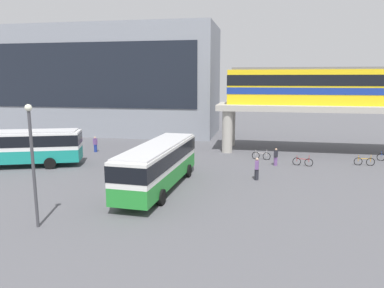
# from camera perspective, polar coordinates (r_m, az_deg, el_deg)

# --- Properties ---
(ground_plane) EXTENTS (120.00, 120.00, 0.00)m
(ground_plane) POSITION_cam_1_polar(r_m,az_deg,el_deg) (34.89, -3.39, -2.41)
(ground_plane) COLOR #515156
(station_building) EXTENTS (31.64, 10.98, 14.79)m
(station_building) POSITION_cam_1_polar(r_m,az_deg,el_deg) (53.63, -13.51, 9.77)
(station_building) COLOR gray
(station_building) RESTS_ON ground_plane
(elevated_platform) EXTENTS (27.34, 5.77, 5.03)m
(elevated_platform) POSITION_cam_1_polar(r_m,az_deg,el_deg) (40.58, 23.86, 4.62)
(elevated_platform) COLOR #ADA89E
(elevated_platform) RESTS_ON ground_plane
(train) EXTENTS (21.75, 2.96, 3.84)m
(train) POSITION_cam_1_polar(r_m,az_deg,el_deg) (40.06, 21.63, 8.63)
(train) COLOR yellow
(train) RESTS_ON elevated_platform
(bus_main) EXTENTS (3.24, 11.18, 3.22)m
(bus_main) POSITION_cam_1_polar(r_m,az_deg,el_deg) (25.23, -5.34, -2.80)
(bus_main) COLOR #268C33
(bus_main) RESTS_ON ground_plane
(bus_secondary) EXTENTS (11.26, 6.03, 3.22)m
(bus_secondary) POSITION_cam_1_polar(r_m,az_deg,el_deg) (35.03, -26.33, -0.12)
(bus_secondary) COLOR teal
(bus_secondary) RESTS_ON ground_plane
(bicycle_red) EXTENTS (1.76, 0.46, 1.04)m
(bicycle_red) POSITION_cam_1_polar(r_m,az_deg,el_deg) (33.63, 17.25, -2.73)
(bicycle_red) COLOR black
(bicycle_red) RESTS_ON ground_plane
(bicycle_orange) EXTENTS (1.79, 0.08, 1.04)m
(bicycle_orange) POSITION_cam_1_polar(r_m,az_deg,el_deg) (35.80, 25.78, -2.53)
(bicycle_orange) COLOR black
(bicycle_orange) RESTS_ON ground_plane
(bicycle_silver) EXTENTS (1.78, 0.30, 1.04)m
(bicycle_silver) POSITION_cam_1_polar(r_m,az_deg,el_deg) (35.28, 10.98, -1.85)
(bicycle_silver) COLOR black
(bicycle_silver) RESTS_ON ground_plane
(pedestrian_waiting_near_stop) EXTENTS (0.32, 0.42, 1.76)m
(pedestrian_waiting_near_stop) POSITION_cam_1_polar(r_m,az_deg,el_deg) (28.03, 10.28, -4.02)
(pedestrian_waiting_near_stop) COLOR #26262D
(pedestrian_waiting_near_stop) RESTS_ON ground_plane
(pedestrian_near_building) EXTENTS (0.46, 0.36, 1.67)m
(pedestrian_near_building) POSITION_cam_1_polar(r_m,az_deg,el_deg) (39.43, -15.16, -0.11)
(pedestrian_near_building) COLOR navy
(pedestrian_near_building) RESTS_ON ground_plane
(pedestrian_at_kerb) EXTENTS (0.38, 0.46, 1.58)m
(pedestrian_at_kerb) POSITION_cam_1_polar(r_m,az_deg,el_deg) (33.03, 13.21, -2.11)
(pedestrian_at_kerb) COLOR #724C8C
(pedestrian_at_kerb) RESTS_ON ground_plane
(lamp_post) EXTENTS (0.36, 0.36, 6.48)m
(lamp_post) POSITION_cam_1_polar(r_m,az_deg,el_deg) (19.98, -24.11, -1.84)
(lamp_post) COLOR #3F3F44
(lamp_post) RESTS_ON ground_plane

